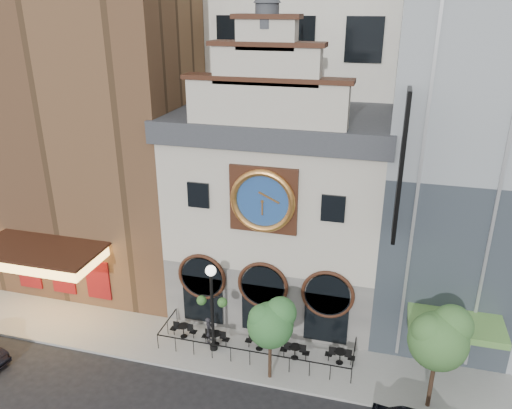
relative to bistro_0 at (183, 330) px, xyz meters
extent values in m
plane|color=black|center=(4.33, -2.54, -0.61)|extent=(120.00, 120.00, 0.00)
cube|color=gray|center=(4.33, -0.04, -0.54)|extent=(44.00, 5.00, 0.15)
cube|color=#605E5B|center=(4.33, 5.46, 1.54)|extent=(12.00, 8.00, 4.00)
cube|color=#BAB6A3|center=(4.33, 5.46, 7.04)|extent=(12.00, 8.00, 7.00)
cube|color=#2D3035|center=(4.33, 5.46, 11.14)|extent=(12.60, 8.60, 1.20)
cube|color=#351A0F|center=(4.33, 1.38, 7.94)|extent=(3.60, 0.25, 3.60)
cylinder|color=navy|center=(4.33, 1.24, 7.94)|extent=(3.10, 0.12, 3.10)
torus|color=#DA8D40|center=(4.33, 1.16, 7.94)|extent=(3.46, 0.36, 3.46)
cylinder|color=#2D3035|center=(4.33, 1.86, 16.84)|extent=(1.10, 1.10, 1.10)
cube|color=brown|center=(-8.67, 7.46, 12.04)|extent=(14.00, 12.00, 25.00)
cube|color=#FFBF59|center=(-8.67, -0.24, 3.74)|extent=(7.00, 3.40, 0.70)
cube|color=#351A0F|center=(-8.67, -0.24, 4.19)|extent=(7.40, 3.80, 0.15)
cube|color=maroon|center=(-8.67, 1.41, 1.54)|extent=(5.60, 0.15, 2.60)
cube|color=#5D9242|center=(14.33, 0.26, 2.84)|extent=(4.50, 2.40, 0.35)
cube|color=black|center=(10.93, 0.46, 10.54)|extent=(0.18, 1.60, 7.00)
cylinder|color=black|center=(0.00, 0.00, 0.28)|extent=(0.68, 0.68, 0.03)
cylinder|color=black|center=(0.00, 0.00, -0.09)|extent=(0.06, 0.06, 0.72)
cylinder|color=black|center=(2.02, -0.18, 0.28)|extent=(0.68, 0.68, 0.03)
cylinder|color=black|center=(2.02, -0.18, -0.09)|extent=(0.06, 0.06, 0.72)
cylinder|color=black|center=(4.48, 0.06, 0.28)|extent=(0.68, 0.68, 0.03)
cylinder|color=black|center=(4.48, 0.06, -0.09)|extent=(0.06, 0.06, 0.72)
cylinder|color=black|center=(6.53, -0.17, 0.28)|extent=(0.68, 0.68, 0.03)
cylinder|color=black|center=(6.53, -0.17, -0.09)|extent=(0.06, 0.06, 0.72)
cylinder|color=black|center=(8.91, 0.07, 0.28)|extent=(0.68, 0.68, 0.03)
cylinder|color=black|center=(8.91, 0.07, -0.09)|extent=(0.06, 0.06, 0.72)
imported|color=black|center=(1.58, -0.03, 0.32)|extent=(0.38, 0.57, 1.56)
cylinder|color=black|center=(2.04, -0.60, 1.93)|extent=(0.17, 0.17, 4.78)
cylinder|color=black|center=(2.04, -0.60, -0.32)|extent=(0.42, 0.42, 0.29)
sphere|color=white|center=(2.04, -0.60, 4.51)|extent=(0.57, 0.57, 0.57)
sphere|color=#366126|center=(1.47, -0.65, 2.64)|extent=(0.54, 0.54, 0.54)
sphere|color=#366126|center=(2.61, -0.55, 2.64)|extent=(0.54, 0.54, 0.54)
cylinder|color=#382619|center=(5.56, -1.94, 0.77)|extent=(0.18, 0.18, 2.48)
sphere|color=#265D25|center=(5.56, -1.94, 2.72)|extent=(2.30, 2.30, 2.30)
sphere|color=#265D25|center=(6.01, -1.67, 3.34)|extent=(1.59, 1.59, 1.59)
sphere|color=#265D25|center=(5.21, -2.12, 3.16)|extent=(1.41, 1.41, 1.41)
cylinder|color=#382619|center=(13.32, -1.87, 0.99)|extent=(0.21, 0.21, 2.91)
sphere|color=#315F25|center=(13.32, -1.87, 3.27)|extent=(2.70, 2.70, 2.70)
sphere|color=#315F25|center=(13.83, -1.56, 4.00)|extent=(1.87, 1.87, 1.87)
sphere|color=#315F25|center=(12.90, -2.08, 3.79)|extent=(1.66, 1.66, 1.66)
camera|label=1|loc=(10.22, -21.85, 17.40)|focal=35.00mm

